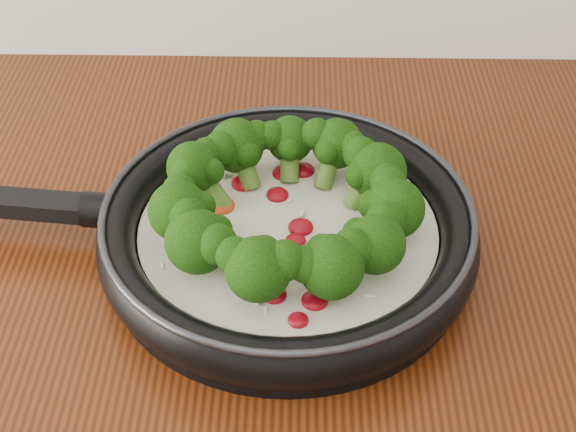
{
  "coord_description": "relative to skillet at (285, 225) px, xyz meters",
  "views": [
    {
      "loc": [
        0.06,
        0.54,
        1.44
      ],
      "look_at": [
        0.05,
        1.11,
        0.95
      ],
      "focal_mm": 50.57,
      "sensor_mm": 36.0,
      "label": 1
    }
  ],
  "objects": [
    {
      "name": "skillet",
      "position": [
        0.0,
        0.0,
        0.0
      ],
      "size": [
        0.57,
        0.39,
        0.1
      ],
      "color": "black",
      "rests_on": "counter"
    }
  ]
}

